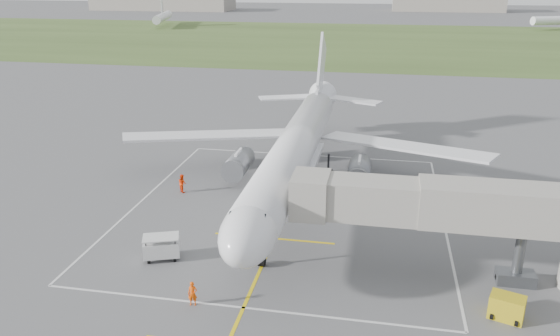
% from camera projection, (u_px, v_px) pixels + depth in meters
% --- Properties ---
extents(ground, '(700.00, 700.00, 0.00)m').
position_uv_depth(ground, '(294.00, 193.00, 54.04)').
color(ground, '#525254').
rests_on(ground, ground).
extents(grass_strip, '(700.00, 120.00, 0.02)m').
position_uv_depth(grass_strip, '(361.00, 41.00, 174.17)').
color(grass_strip, '#3C5123').
rests_on(grass_strip, ground).
extents(apron_markings, '(28.20, 60.00, 0.01)m').
position_uv_depth(apron_markings, '(283.00, 217.00, 48.66)').
color(apron_markings, yellow).
rests_on(apron_markings, ground).
extents(airliner, '(38.93, 46.75, 13.52)m').
position_uv_depth(airliner, '(296.00, 148.00, 53.25)').
color(airliner, silver).
rests_on(airliner, ground).
extents(jet_bridge, '(23.40, 5.00, 7.20)m').
position_uv_depth(jet_bridge, '(489.00, 219.00, 37.17)').
color(jet_bridge, gray).
rests_on(jet_bridge, ground).
extents(gpu_unit, '(2.41, 2.00, 1.56)m').
position_uv_depth(gpu_unit, '(507.00, 307.00, 34.26)').
color(gpu_unit, gold).
rests_on(gpu_unit, ground).
extents(baggage_cart, '(3.06, 2.42, 1.86)m').
position_uv_depth(baggage_cart, '(161.00, 247.00, 41.35)').
color(baggage_cart, silver).
rests_on(baggage_cart, ground).
extents(ramp_worker_nose, '(0.67, 0.50, 1.69)m').
position_uv_depth(ramp_worker_nose, '(193.00, 294.00, 35.59)').
color(ramp_worker_nose, '#F24E07').
rests_on(ramp_worker_nose, ground).
extents(ramp_worker_wing, '(1.12, 1.11, 1.83)m').
position_uv_depth(ramp_worker_wing, '(182.00, 183.00, 54.05)').
color(ramp_worker_wing, '#FF3A08').
rests_on(ramp_worker_wing, ground).
extents(distant_hangars, '(345.00, 49.00, 12.00)m').
position_uv_depth(distant_hangars, '(344.00, 2.00, 300.22)').
color(distant_hangars, gray).
rests_on(distant_hangars, ground).
extents(distant_aircraft, '(177.59, 39.43, 8.85)m').
position_uv_depth(distant_aircraft, '(360.00, 18.00, 213.36)').
color(distant_aircraft, silver).
rests_on(distant_aircraft, ground).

